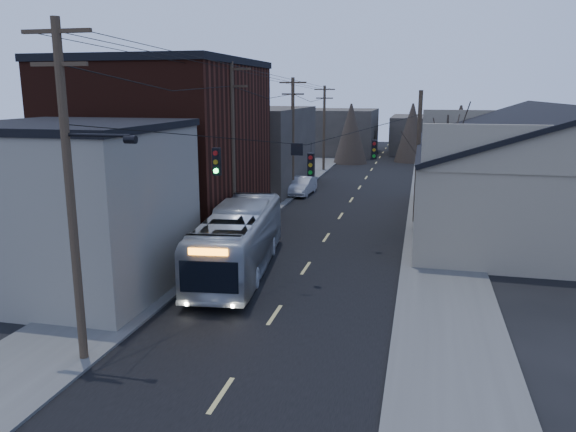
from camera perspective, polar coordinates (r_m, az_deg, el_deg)
name	(u,v)px	position (r m, az deg, el deg)	size (l,w,h in m)	color
road_surface	(348,205)	(42.75, 6.12, 1.14)	(9.00, 110.00, 0.02)	black
sidewalk_left	(266,200)	(44.01, -2.30, 1.60)	(4.00, 110.00, 0.12)	#474744
sidewalk_right	(437,208)	(42.45, 14.86, 0.77)	(4.00, 110.00, 0.12)	#474744
building_clapboard	(75,210)	(25.49, -20.79, 0.56)	(8.00, 8.00, 7.00)	#6D675B
building_brick	(165,149)	(35.22, -12.35, 6.69)	(10.00, 12.00, 10.00)	black
building_left_far	(251,148)	(50.05, -3.81, 6.89)	(9.00, 14.00, 7.00)	#332F29
warehouse	(551,187)	(37.86, 25.12, 2.66)	(16.16, 20.60, 7.73)	#7D705A
building_far_left	(338,132)	(77.59, 5.08, 8.52)	(10.00, 12.00, 6.00)	#332F29
building_far_right	(435,134)	(81.83, 14.73, 8.02)	(12.00, 14.00, 5.00)	#332F29
bare_tree	(444,181)	(31.99, 15.58, 3.41)	(0.40, 0.40, 7.20)	black
utility_lines	(291,146)	(36.85, 0.28, 7.15)	(11.24, 45.28, 10.50)	#382B1E
bus	(238,240)	(26.57, -5.07, -2.49)	(2.62, 11.18, 3.12)	#9FA4AA
parked_car	(302,186)	(46.62, 1.43, 3.08)	(1.57, 4.51, 1.48)	#B1B2B9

